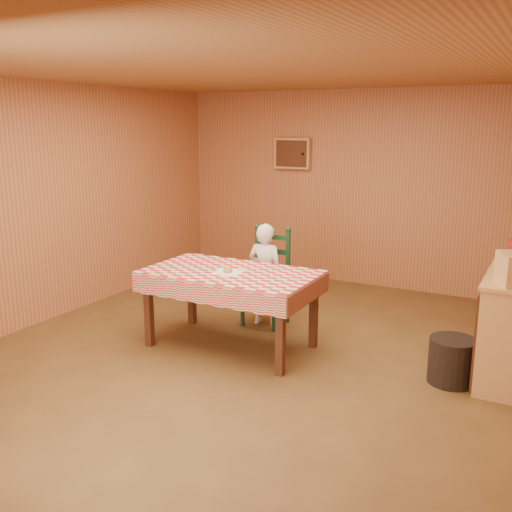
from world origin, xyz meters
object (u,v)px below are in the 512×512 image
at_px(storage_bin, 452,361).
at_px(seated_child, 265,275).
at_px(ladder_chair, 268,279).
at_px(dining_table, 231,279).

bearing_deg(storage_bin, seated_child, 165.43).
height_order(ladder_chair, storage_bin, ladder_chair).
distance_m(ladder_chair, storage_bin, 2.17).
relative_size(dining_table, storage_bin, 4.22).
bearing_deg(storage_bin, ladder_chair, 163.96).
distance_m(dining_table, seated_child, 0.74).
bearing_deg(storage_bin, dining_table, -174.66).
distance_m(seated_child, storage_bin, 2.17).
bearing_deg(dining_table, storage_bin, 5.34).
xyz_separation_m(seated_child, storage_bin, (2.07, -0.54, -0.37)).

